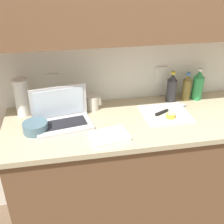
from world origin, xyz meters
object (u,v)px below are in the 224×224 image
at_px(bottle_green_soda, 198,85).
at_px(bowl_white, 35,127).
at_px(knife, 166,111).
at_px(bottle_oil_tall, 187,88).
at_px(cutting_board, 166,114).
at_px(bottle_water_clear, 172,88).
at_px(measuring_cup, 93,103).
at_px(paper_towel_roll, 22,97).
at_px(lemon_half_cut, 171,115).
at_px(laptop, 62,116).

xyz_separation_m(bottle_green_soda, bowl_white, (-1.18, -0.26, -0.08)).
xyz_separation_m(knife, bottle_oil_tall, (0.22, 0.18, 0.08)).
distance_m(cutting_board, bottle_oil_tall, 0.31).
xyz_separation_m(bottle_water_clear, measuring_cup, (-0.59, -0.03, -0.05)).
height_order(bottle_water_clear, bowl_white, bottle_water_clear).
bearing_deg(paper_towel_roll, lemon_half_cut, -14.28).
xyz_separation_m(cutting_board, bottle_water_clear, (0.11, 0.19, 0.10)).
bearing_deg(measuring_cup, laptop, -144.63).
bearing_deg(bottle_green_soda, lemon_half_cut, -139.99).
distance_m(bottle_green_soda, bottle_oil_tall, 0.09).
xyz_separation_m(laptop, bottle_water_clear, (0.81, 0.18, 0.05)).
relative_size(bottle_green_soda, bowl_white, 1.58).
bearing_deg(paper_towel_roll, bottle_green_soda, 0.45).
xyz_separation_m(cutting_board, bottle_green_soda, (0.31, 0.19, 0.11)).
bearing_deg(laptop, lemon_half_cut, -15.07).
distance_m(knife, bottle_oil_tall, 0.30).
height_order(bottle_green_soda, bowl_white, bottle_green_soda).
bearing_deg(measuring_cup, bowl_white, -149.41).
xyz_separation_m(laptop, bottle_green_soda, (1.02, 0.18, 0.05)).
bearing_deg(bottle_green_soda, paper_towel_roll, -179.55).
xyz_separation_m(bottle_oil_tall, paper_towel_roll, (-1.18, -0.01, 0.03)).
relative_size(lemon_half_cut, bottle_oil_tall, 0.28).
xyz_separation_m(laptop, bottle_oil_tall, (0.93, 0.18, 0.04)).
relative_size(bottle_oil_tall, bowl_white, 1.42).
bearing_deg(cutting_board, bottle_oil_tall, 40.63).
bearing_deg(bottle_oil_tall, measuring_cup, -177.65).
bearing_deg(bottle_oil_tall, cutting_board, -139.37).
relative_size(measuring_cup, paper_towel_roll, 0.41).
xyz_separation_m(lemon_half_cut, bowl_white, (-0.88, -0.00, 0.01)).
relative_size(laptop, paper_towel_roll, 1.52).
bearing_deg(cutting_board, measuring_cup, 161.12).
xyz_separation_m(cutting_board, bottle_oil_tall, (0.23, 0.19, 0.09)).
xyz_separation_m(lemon_half_cut, measuring_cup, (-0.49, 0.23, 0.03)).
xyz_separation_m(laptop, measuring_cup, (0.22, 0.16, -0.00)).
bearing_deg(bottle_water_clear, knife, -120.00).
xyz_separation_m(laptop, knife, (0.71, 0.01, -0.04)).
relative_size(cutting_board, bowl_white, 2.07).
xyz_separation_m(cutting_board, paper_towel_roll, (-0.95, 0.18, 0.12)).
bearing_deg(bottle_water_clear, bottle_green_soda, 0.00).
height_order(bottle_water_clear, measuring_cup, bottle_water_clear).
bearing_deg(laptop, bottle_green_soda, 0.84).
height_order(bottle_green_soda, paper_towel_roll, paper_towel_roll).
xyz_separation_m(cutting_board, knife, (0.00, 0.02, 0.01)).
bearing_deg(knife, bowl_white, 158.93).
distance_m(cutting_board, bottle_water_clear, 0.24).
bearing_deg(bowl_white, laptop, 23.38).
distance_m(bottle_oil_tall, measuring_cup, 0.71).
xyz_separation_m(bowl_white, paper_towel_roll, (-0.09, 0.25, 0.10)).
bearing_deg(cutting_board, bottle_water_clear, 60.98).
relative_size(laptop, knife, 1.42).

